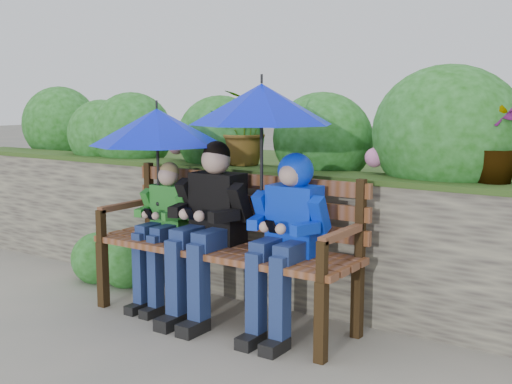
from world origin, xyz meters
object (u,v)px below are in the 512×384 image
Objects in this scene: boy_right at (287,227)px; park_bench at (229,236)px; boy_middle at (208,221)px; umbrella_left at (157,127)px; umbrella_right at (262,104)px; boy_left at (163,224)px.

park_bench is at bearing 170.82° from boy_right.
boy_middle is 0.82m from umbrella_left.
park_bench is 0.56m from boy_right.
boy_middle reaches higher than park_bench.
boy_right is at bearing -9.18° from park_bench.
park_bench is 2.07× the size of umbrella_right.
boy_middle reaches higher than boy_left.
park_bench is at bearing 5.78° from umbrella_left.
boy_right reaches higher than boy_left.
boy_middle is 1.28× the size of umbrella_left.
boy_right is 1.30m from umbrella_left.
boy_right is at bearing 0.03° from boy_left.
boy_left is at bearing -23.34° from umbrella_left.
boy_right is at bearing -1.26° from umbrella_left.
umbrella_right reaches higher than park_bench.
boy_right reaches higher than park_bench.
umbrella_left is at bearing -174.22° from park_bench.
boy_left is 0.72m from umbrella_left.
umbrella_left reaches higher than boy_left.
boy_middle reaches higher than boy_right.
boy_left is 1.14× the size of umbrella_right.
park_bench is at bearing 9.05° from boy_left.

